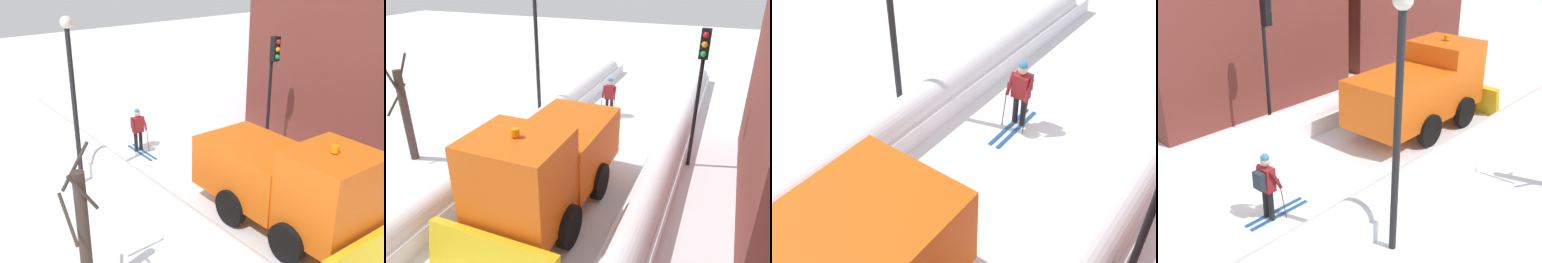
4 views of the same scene
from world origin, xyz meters
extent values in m
cube|color=orange|center=(0.02, 5.40, 1.40)|extent=(2.30, 3.40, 1.60)
cube|color=orange|center=(0.02, 8.10, 1.75)|extent=(2.20, 2.00, 2.30)
cube|color=black|center=(0.02, 9.06, 2.26)|extent=(1.85, 0.06, 1.01)
cube|color=yellow|center=(0.02, 9.45, 0.55)|extent=(3.20, 0.46, 1.13)
cylinder|color=orange|center=(0.02, 8.10, 3.02)|extent=(0.20, 0.20, 0.18)
cylinder|color=black|center=(-1.13, 7.80, 0.55)|extent=(0.25, 1.10, 1.10)
cylinder|color=black|center=(1.17, 7.80, 0.55)|extent=(0.25, 1.10, 1.10)
cylinder|color=black|center=(-1.13, 5.60, 0.55)|extent=(0.25, 1.10, 1.10)
cylinder|color=black|center=(1.17, 5.60, 0.55)|extent=(0.25, 1.10, 1.10)
cylinder|color=black|center=(0.52, -0.64, 0.41)|extent=(0.14, 0.14, 0.82)
cylinder|color=black|center=(0.74, -0.64, 0.41)|extent=(0.14, 0.14, 0.82)
cube|color=maroon|center=(0.63, -0.64, 1.13)|extent=(0.42, 0.26, 0.62)
cube|color=#262D38|center=(0.63, -0.85, 1.16)|extent=(0.32, 0.16, 0.44)
sphere|color=tan|center=(0.63, -0.64, 1.60)|extent=(0.24, 0.24, 0.24)
sphere|color=teal|center=(0.63, -0.64, 1.70)|extent=(0.22, 0.22, 0.22)
cylinder|color=maroon|center=(0.37, -0.54, 1.16)|extent=(0.09, 0.33, 0.56)
cylinder|color=maroon|center=(0.89, -0.54, 1.16)|extent=(0.09, 0.33, 0.56)
cube|color=#194C8C|center=(0.52, -0.39, 0.01)|extent=(0.09, 1.80, 0.03)
cube|color=#194C8C|center=(0.74, -0.39, 0.01)|extent=(0.09, 1.80, 0.03)
cylinder|color=#262628|center=(0.33, -0.42, 0.60)|extent=(0.02, 0.19, 1.19)
cylinder|color=#262628|center=(0.93, -0.42, 0.60)|extent=(0.02, 0.19, 1.19)
cylinder|color=black|center=(-3.34, 2.59, 1.89)|extent=(0.12, 0.12, 3.77)
cube|color=black|center=(-3.34, 2.73, 4.22)|extent=(0.28, 0.24, 0.90)
sphere|color=red|center=(-3.34, 2.86, 4.50)|extent=(0.18, 0.18, 0.18)
sphere|color=gold|center=(-3.34, 2.86, 4.22)|extent=(0.18, 0.18, 0.18)
sphere|color=green|center=(-3.34, 2.86, 3.94)|extent=(0.18, 0.18, 0.18)
cylinder|color=black|center=(3.62, 0.53, 2.68)|extent=(0.16, 0.16, 5.35)
sphere|color=silver|center=(3.62, 0.53, 5.53)|extent=(0.40, 0.40, 0.40)
cylinder|color=#40302A|center=(5.83, 5.94, 1.63)|extent=(0.28, 0.28, 3.26)
cylinder|color=#40302A|center=(6.14, 5.92, 2.20)|extent=(0.11, 0.95, 0.94)
cylinder|color=#40302A|center=(5.84, 6.14, 2.85)|extent=(0.65, 0.10, 0.99)
cylinder|color=#40302A|center=(5.80, 5.72, 3.28)|extent=(0.69, 0.18, 1.07)
camera|label=1|loc=(9.07, 14.35, 7.63)|focal=43.05mm
camera|label=2|loc=(-4.03, 14.15, 6.37)|focal=33.59mm
camera|label=3|loc=(-3.81, 7.70, 7.21)|focal=43.17mm
camera|label=4|loc=(8.95, -6.64, 6.87)|focal=44.61mm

